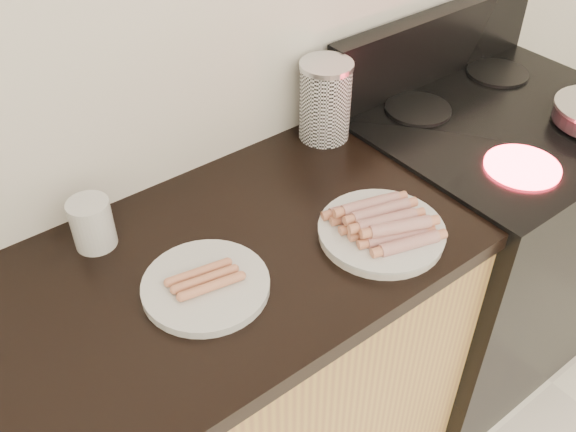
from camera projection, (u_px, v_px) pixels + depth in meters
wall_back at (178, 8)px, 1.30m from camera, size 4.00×0.04×2.60m
stove at (476, 242)px, 2.01m from camera, size 0.76×0.65×0.91m
stove_panel at (434, 45)px, 1.83m from camera, size 0.76×0.06×0.20m
burner_near_left at (522, 167)px, 1.54m from camera, size 0.18×0.18×0.01m
burner_far_left at (418, 109)px, 1.74m from camera, size 0.18×0.18×0.01m
burner_far_right at (497, 73)px, 1.90m from camera, size 0.18×0.18×0.01m
main_plate at (381, 233)px, 1.36m from camera, size 0.32×0.32×0.02m
side_plate at (206, 286)px, 1.24m from camera, size 0.33×0.33×0.02m
hotdog_pile at (383, 222)px, 1.34m from camera, size 0.13×0.22×0.05m
plain_sausages at (205, 279)px, 1.23m from camera, size 0.12×0.09×0.02m
canister at (325, 101)px, 1.60m from camera, size 0.13×0.13×0.21m
mug at (92, 224)px, 1.32m from camera, size 0.11×0.11×0.11m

